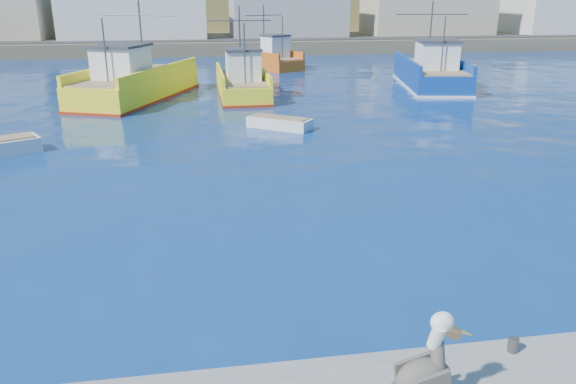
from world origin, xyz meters
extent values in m
plane|color=navy|center=(0.00, 0.00, 0.00)|extent=(260.00, 260.00, 0.00)
cylinder|color=#4C4C4C|center=(3.00, -3.40, 0.65)|extent=(0.20, 0.20, 0.30)
cube|color=brown|center=(0.00, 72.00, 0.80)|extent=(160.00, 30.00, 1.60)
cube|color=olive|center=(0.00, 98.00, 6.00)|extent=(180.00, 40.00, 14.00)
cube|color=#2D2D2D|center=(0.00, 61.00, 1.65)|extent=(150.00, 5.00, 0.10)
cube|color=silver|center=(-10.00, 67.00, 4.35)|extent=(18.00, 11.00, 5.50)
cube|color=gray|center=(10.00, 67.00, 4.85)|extent=(15.00, 10.00, 6.50)
cube|color=tan|center=(30.00, 67.00, 5.35)|extent=(17.00, 9.00, 7.50)
cube|color=silver|center=(50.00, 67.00, 4.60)|extent=(13.00, 10.00, 6.00)
cube|color=yellow|center=(-6.83, 29.35, 0.81)|extent=(8.57, 13.06, 1.62)
cube|color=yellow|center=(-5.03, 28.61, 1.97)|extent=(4.88, 11.35, 0.70)
cube|color=yellow|center=(-8.63, 30.10, 1.97)|extent=(4.88, 11.35, 0.70)
cube|color=#99280F|center=(-6.83, 29.35, 0.05)|extent=(8.75, 13.33, 0.25)
cube|color=#8C7251|center=(-6.83, 29.35, 1.67)|extent=(8.08, 12.48, 0.10)
cube|color=white|center=(-7.54, 27.63, 2.72)|extent=(3.87, 3.98, 2.00)
cube|color=#333338|center=(-7.54, 27.63, 3.82)|extent=(4.20, 4.40, 0.15)
cylinder|color=#4C4C4C|center=(-6.36, 30.50, 4.12)|extent=(0.16, 0.16, 5.00)
cylinder|color=#4C4C4C|center=(-8.26, 25.91, 3.62)|extent=(0.13, 0.13, 4.00)
cylinder|color=#4C4C4C|center=(-6.36, 30.50, 5.62)|extent=(5.39, 2.29, 0.08)
cube|color=yellow|center=(0.60, 29.31, 0.62)|extent=(3.28, 9.48, 1.23)
cube|color=yellow|center=(2.14, 29.31, 1.58)|extent=(0.20, 9.30, 0.70)
cube|color=yellow|center=(-0.94, 29.31, 1.58)|extent=(0.20, 9.30, 0.70)
cube|color=#99280F|center=(0.60, 29.31, 0.05)|extent=(3.34, 9.67, 0.25)
cube|color=#8C7251|center=(0.60, 29.31, 1.28)|extent=(3.01, 9.11, 0.10)
cube|color=white|center=(0.60, 27.88, 2.33)|extent=(2.29, 2.37, 2.00)
cube|color=#333338|center=(0.60, 27.88, 3.43)|extent=(2.46, 2.66, 0.15)
cylinder|color=#4C4C4C|center=(0.60, 30.25, 3.73)|extent=(0.12, 0.12, 5.00)
cylinder|color=#4C4C4C|center=(0.60, 26.46, 3.23)|extent=(0.10, 0.10, 4.00)
cylinder|color=#4C4C4C|center=(0.60, 30.25, 5.23)|extent=(4.59, 0.08, 0.08)
cube|color=navy|center=(15.96, 31.52, 0.75)|extent=(6.20, 12.16, 1.51)
cube|color=navy|center=(17.83, 31.15, 1.86)|extent=(2.41, 11.20, 0.70)
cube|color=navy|center=(14.09, 31.88, 1.86)|extent=(2.41, 11.20, 0.70)
cube|color=silver|center=(15.96, 31.52, 0.05)|extent=(6.32, 12.40, 0.25)
cube|color=#8C7251|center=(15.96, 31.52, 1.56)|extent=(5.79, 11.64, 0.10)
cube|color=white|center=(15.63, 29.81, 2.61)|extent=(3.34, 3.39, 2.00)
cube|color=#333338|center=(15.63, 29.81, 3.71)|extent=(3.61, 3.77, 0.15)
cylinder|color=#4C4C4C|center=(16.18, 32.66, 4.01)|extent=(0.14, 0.14, 5.00)
cylinder|color=#4C4C4C|center=(15.30, 28.10, 3.51)|extent=(0.12, 0.12, 4.00)
cylinder|color=#4C4C4C|center=(16.18, 32.66, 5.51)|extent=(5.59, 1.16, 0.08)
cube|color=#CE5914|center=(4.63, 45.27, 0.53)|extent=(6.31, 8.62, 1.05)
cube|color=#CE5914|center=(5.92, 45.90, 1.40)|extent=(3.68, 7.21, 0.70)
cube|color=#CE5914|center=(3.35, 44.63, 1.40)|extent=(3.68, 7.21, 0.70)
cube|color=#8C7251|center=(4.63, 45.27, 1.10)|extent=(5.95, 8.22, 0.10)
cube|color=white|center=(5.17, 44.17, 2.15)|extent=(2.81, 2.76, 2.00)
cube|color=#333338|center=(5.17, 44.17, 3.25)|extent=(3.05, 3.05, 0.15)
cylinder|color=#4C4C4C|center=(4.27, 45.99, 3.55)|extent=(0.16, 0.16, 5.00)
cylinder|color=#4C4C4C|center=(5.71, 43.08, 3.05)|extent=(0.13, 0.13, 4.00)
cylinder|color=#4C4C4C|center=(4.27, 45.99, 5.05)|extent=(3.86, 1.95, 0.08)
cube|color=silver|center=(1.72, 18.40, 0.22)|extent=(3.60, 3.12, 0.71)
cube|color=#8C7251|center=(1.72, 18.40, 0.60)|extent=(3.15, 2.69, 0.07)
cube|color=silver|center=(21.54, 37.17, 0.28)|extent=(3.96, 4.59, 0.91)
cube|color=#8C7251|center=(21.54, 37.17, 0.77)|extent=(3.42, 4.02, 0.09)
ellipsoid|color=#38332D|center=(0.65, -4.62, 1.11)|extent=(1.05, 0.72, 0.67)
cube|color=#38332D|center=(0.59, -4.37, 1.14)|extent=(0.75, 0.19, 0.49)
cylinder|color=#38332D|center=(0.88, -4.59, 1.47)|extent=(0.28, 0.38, 0.53)
cylinder|color=white|center=(0.82, -4.60, 1.87)|extent=(0.26, 0.37, 0.50)
ellipsoid|color=white|center=(0.90, -4.59, 2.11)|extent=(0.44, 0.36, 0.33)
cone|color=gold|center=(1.20, -4.54, 1.90)|extent=(0.69, 0.27, 0.46)
cube|color=tan|center=(1.08, -4.56, 1.85)|extent=(0.41, 0.12, 0.29)
camera|label=1|loc=(-2.74, -11.74, 6.98)|focal=35.00mm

